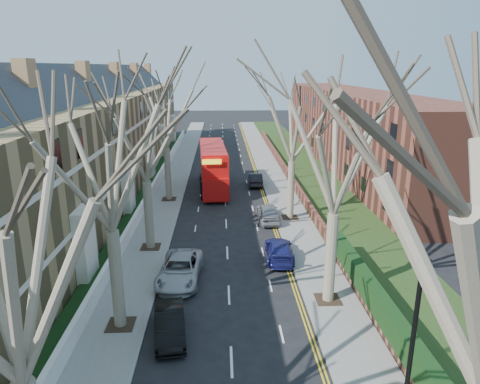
{
  "coord_description": "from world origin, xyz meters",
  "views": [
    {
      "loc": [
        -0.35,
        -13.68,
        13.07
      ],
      "look_at": [
        1.15,
        19.86,
        3.18
      ],
      "focal_mm": 32.0,
      "sensor_mm": 36.0,
      "label": 1
    }
  ],
  "objects": [
    {
      "name": "pavement_left",
      "position": [
        -6.0,
        39.0,
        0.06
      ],
      "size": [
        3.0,
        102.0,
        0.12
      ],
      "primitive_type": "cube",
      "color": "slate",
      "rests_on": "ground"
    },
    {
      "name": "car_right_mid",
      "position": [
        3.66,
        21.55,
        0.78
      ],
      "size": [
        2.01,
        4.64,
        1.56
      ],
      "primitive_type": "imported",
      "rotation": [
        0.0,
        0.0,
        3.18
      ],
      "color": "gray",
      "rests_on": "ground"
    },
    {
      "name": "tree_right_mid",
      "position": [
        5.7,
        8.0,
        9.56
      ],
      "size": [
        10.5,
        10.5,
        14.71
      ],
      "color": "#756653",
      "rests_on": "ground"
    },
    {
      "name": "double_decker_bus",
      "position": [
        -1.26,
        31.79,
        2.36
      ],
      "size": [
        3.42,
        11.63,
        4.79
      ],
      "rotation": [
        0.0,
        0.0,
        3.2
      ],
      "color": "#B50E0C",
      "rests_on": "ground"
    },
    {
      "name": "front_wall_left",
      "position": [
        -7.65,
        31.0,
        0.62
      ],
      "size": [
        0.3,
        78.0,
        1.0
      ],
      "color": "white",
      "rests_on": "ground"
    },
    {
      "name": "wall_hedge_right",
      "position": [
        7.7,
        2.0,
        1.12
      ],
      "size": [
        0.7,
        24.0,
        1.8
      ],
      "color": "brown",
      "rests_on": "ground"
    },
    {
      "name": "car_right_near",
      "position": [
        3.63,
        13.81,
        0.68
      ],
      "size": [
        2.15,
        4.76,
        1.35
      ],
      "primitive_type": "imported",
      "rotation": [
        0.0,
        0.0,
        3.09
      ],
      "color": "navy",
      "rests_on": "ground"
    },
    {
      "name": "pavement_right",
      "position": [
        6.0,
        39.0,
        0.06
      ],
      "size": [
        3.0,
        102.0,
        0.12
      ],
      "primitive_type": "cube",
      "color": "slate",
      "rests_on": "ground"
    },
    {
      "name": "car_left_far",
      "position": [
        -3.05,
        10.95,
        0.76
      ],
      "size": [
        2.89,
        5.63,
        1.52
      ],
      "primitive_type": "imported",
      "rotation": [
        0.0,
        0.0,
        -0.07
      ],
      "color": "#A3A4A8",
      "rests_on": "ground"
    },
    {
      "name": "car_right_far",
      "position": [
        3.51,
        33.34,
        0.7
      ],
      "size": [
        1.61,
        4.32,
        1.41
      ],
      "primitive_type": "imported",
      "rotation": [
        0.0,
        0.0,
        3.11
      ],
      "color": "black",
      "rests_on": "ground"
    },
    {
      "name": "car_left_mid",
      "position": [
        -3.03,
        5.1,
        0.69
      ],
      "size": [
        1.99,
        4.32,
        1.37
      ],
      "primitive_type": "imported",
      "rotation": [
        0.0,
        0.0,
        0.13
      ],
      "color": "black",
      "rests_on": "ground"
    },
    {
      "name": "tree_left_dist",
      "position": [
        -5.7,
        28.0,
        9.56
      ],
      "size": [
        10.5,
        10.5,
        14.71
      ],
      "color": "#756653",
      "rests_on": "ground"
    },
    {
      "name": "tree_left_far",
      "position": [
        -5.7,
        16.0,
        9.24
      ],
      "size": [
        10.15,
        10.15,
        14.22
      ],
      "color": "#756653",
      "rests_on": "ground"
    },
    {
      "name": "terrace_left",
      "position": [
        -13.65,
        31.0,
        5.53
      ],
      "size": [
        9.7,
        78.0,
        13.6
      ],
      "color": "olive",
      "rests_on": "ground"
    },
    {
      "name": "tree_left_mid",
      "position": [
        -5.7,
        6.0,
        9.56
      ],
      "size": [
        10.5,
        10.5,
        14.71
      ],
      "color": "#756653",
      "rests_on": "ground"
    },
    {
      "name": "tree_right_far",
      "position": [
        5.7,
        22.0,
        9.24
      ],
      "size": [
        10.15,
        10.15,
        14.22
      ],
      "color": "#756653",
      "rests_on": "ground"
    },
    {
      "name": "lamp_post",
      "position": [
        5.0,
        -3.5,
        4.57
      ],
      "size": [
        0.18,
        0.5,
        8.11
      ],
      "color": "black",
      "rests_on": "ground"
    },
    {
      "name": "grass_verge_right",
      "position": [
        10.5,
        39.0,
        0.15
      ],
      "size": [
        6.0,
        102.0,
        0.06
      ],
      "color": "#1F3513",
      "rests_on": "ground"
    },
    {
      "name": "flats_right",
      "position": [
        17.46,
        43.0,
        4.98
      ],
      "size": [
        13.97,
        54.0,
        10.0
      ],
      "color": "brown",
      "rests_on": "ground"
    }
  ]
}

